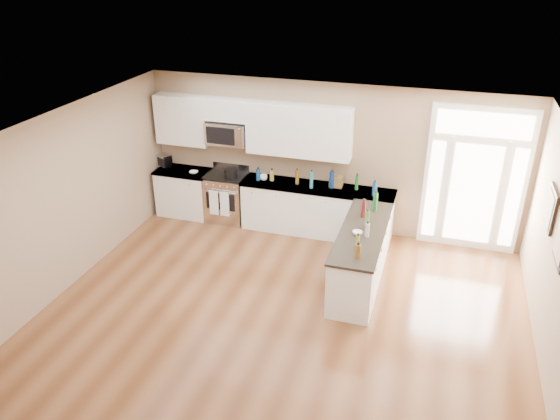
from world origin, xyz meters
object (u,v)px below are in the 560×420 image
object	(u,v)px
peninsula_cabinet	(361,258)
kitchen_range	(227,197)
toaster_oven	(164,160)
stockpot	(231,173)

from	to	relation	value
peninsula_cabinet	kitchen_range	xyz separation A→B (m)	(-2.90, 1.45, 0.05)
kitchen_range	toaster_oven	distance (m)	1.49
stockpot	kitchen_range	bearing A→B (deg)	148.36
toaster_oven	stockpot	bearing A→B (deg)	17.63
peninsula_cabinet	toaster_oven	xyz separation A→B (m)	(-4.28, 1.55, 0.62)
peninsula_cabinet	toaster_oven	distance (m)	4.59
stockpot	toaster_oven	bearing A→B (deg)	172.69
peninsula_cabinet	kitchen_range	bearing A→B (deg)	153.47
peninsula_cabinet	stockpot	distance (m)	3.14
stockpot	toaster_oven	size ratio (longest dim) A/B	0.90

